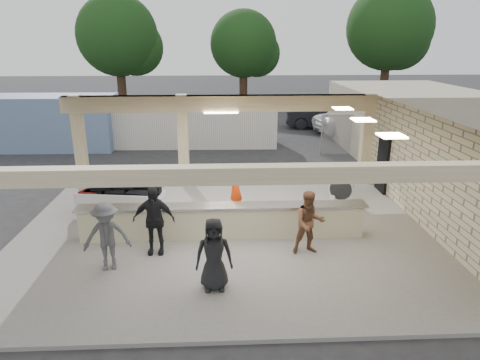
{
  "coord_description": "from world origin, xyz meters",
  "views": [
    {
      "loc": [
        -0.02,
        -11.73,
        5.51
      ],
      "look_at": [
        0.56,
        1.0,
        1.33
      ],
      "focal_mm": 32.0,
      "sensor_mm": 36.0,
      "label": 1
    }
  ],
  "objects_px": {
    "car_dark": "(324,116)",
    "passenger_b": "(154,220)",
    "luggage_cart": "(121,192)",
    "drum_fan": "(341,188)",
    "baggage_handler": "(235,188)",
    "passenger_a": "(309,223)",
    "baggage_counter": "(223,221)",
    "container_white": "(169,122)",
    "passenger_d": "(214,254)",
    "car_white_a": "(360,121)",
    "container_blue": "(12,123)",
    "car_white_b": "(396,124)",
    "passenger_c": "(107,236)"
  },
  "relations": [
    {
      "from": "car_dark",
      "to": "passenger_b",
      "type": "bearing_deg",
      "value": 163.02
    },
    {
      "from": "luggage_cart",
      "to": "drum_fan",
      "type": "relative_size",
      "value": 2.82
    },
    {
      "from": "baggage_handler",
      "to": "passenger_a",
      "type": "bearing_deg",
      "value": 63.97
    },
    {
      "from": "baggage_counter",
      "to": "baggage_handler",
      "type": "distance_m",
      "value": 1.93
    },
    {
      "from": "baggage_handler",
      "to": "container_white",
      "type": "height_order",
      "value": "container_white"
    },
    {
      "from": "passenger_d",
      "to": "car_white_a",
      "type": "xyz_separation_m",
      "value": [
        8.68,
        17.0,
        -0.18
      ]
    },
    {
      "from": "car_dark",
      "to": "container_blue",
      "type": "relative_size",
      "value": 0.45
    },
    {
      "from": "drum_fan",
      "to": "car_white_b",
      "type": "height_order",
      "value": "car_white_b"
    },
    {
      "from": "baggage_counter",
      "to": "drum_fan",
      "type": "height_order",
      "value": "baggage_counter"
    },
    {
      "from": "car_white_b",
      "to": "container_white",
      "type": "bearing_deg",
      "value": 120.3
    },
    {
      "from": "passenger_a",
      "to": "passenger_d",
      "type": "distance_m",
      "value": 2.95
    },
    {
      "from": "baggage_counter",
      "to": "passenger_d",
      "type": "xyz_separation_m",
      "value": [
        -0.21,
        -2.67,
        0.37
      ]
    },
    {
      "from": "luggage_cart",
      "to": "car_dark",
      "type": "distance_m",
      "value": 17.46
    },
    {
      "from": "car_dark",
      "to": "passenger_d",
      "type": "bearing_deg",
      "value": 169.4
    },
    {
      "from": "passenger_a",
      "to": "car_white_a",
      "type": "distance_m",
      "value": 16.59
    },
    {
      "from": "passenger_b",
      "to": "car_dark",
      "type": "xyz_separation_m",
      "value": [
        8.52,
        17.04,
        -0.23
      ]
    },
    {
      "from": "baggage_counter",
      "to": "car_dark",
      "type": "relative_size",
      "value": 1.7
    },
    {
      "from": "passenger_d",
      "to": "container_white",
      "type": "xyz_separation_m",
      "value": [
        -2.63,
        14.59,
        0.3
      ]
    },
    {
      "from": "car_white_b",
      "to": "car_dark",
      "type": "relative_size",
      "value": 0.88
    },
    {
      "from": "container_white",
      "to": "drum_fan",
      "type": "bearing_deg",
      "value": -51.91
    },
    {
      "from": "car_dark",
      "to": "baggage_counter",
      "type": "bearing_deg",
      "value": 167.05
    },
    {
      "from": "baggage_counter",
      "to": "passenger_b",
      "type": "relative_size",
      "value": 4.39
    },
    {
      "from": "baggage_counter",
      "to": "car_white_a",
      "type": "xyz_separation_m",
      "value": [
        8.47,
        14.33,
        0.19
      ]
    },
    {
      "from": "passenger_d",
      "to": "container_blue",
      "type": "bearing_deg",
      "value": 124.82
    },
    {
      "from": "passenger_b",
      "to": "passenger_d",
      "type": "relative_size",
      "value": 1.09
    },
    {
      "from": "passenger_d",
      "to": "car_white_b",
      "type": "distance_m",
      "value": 19.74
    },
    {
      "from": "baggage_counter",
      "to": "luggage_cart",
      "type": "height_order",
      "value": "luggage_cart"
    },
    {
      "from": "passenger_b",
      "to": "passenger_d",
      "type": "bearing_deg",
      "value": -47.42
    },
    {
      "from": "luggage_cart",
      "to": "baggage_handler",
      "type": "distance_m",
      "value": 3.67
    },
    {
      "from": "passenger_b",
      "to": "container_white",
      "type": "xyz_separation_m",
      "value": [
        -1.04,
        12.78,
        0.22
      ]
    },
    {
      "from": "passenger_c",
      "to": "car_dark",
      "type": "height_order",
      "value": "passenger_c"
    },
    {
      "from": "passenger_c",
      "to": "passenger_d",
      "type": "xyz_separation_m",
      "value": [
        2.61,
        -1.0,
        -0.02
      ]
    },
    {
      "from": "drum_fan",
      "to": "car_dark",
      "type": "xyz_separation_m",
      "value": [
        2.58,
        13.59,
        0.2
      ]
    },
    {
      "from": "luggage_cart",
      "to": "car_white_b",
      "type": "distance_m",
      "value": 18.32
    },
    {
      "from": "passenger_a",
      "to": "container_white",
      "type": "xyz_separation_m",
      "value": [
        -5.11,
        12.98,
        0.29
      ]
    },
    {
      "from": "baggage_handler",
      "to": "passenger_c",
      "type": "height_order",
      "value": "passenger_c"
    },
    {
      "from": "car_white_a",
      "to": "car_dark",
      "type": "bearing_deg",
      "value": 30.27
    },
    {
      "from": "container_blue",
      "to": "drum_fan",
      "type": "bearing_deg",
      "value": -29.72
    },
    {
      "from": "luggage_cart",
      "to": "passenger_b",
      "type": "bearing_deg",
      "value": -53.51
    },
    {
      "from": "baggage_counter",
      "to": "container_blue",
      "type": "relative_size",
      "value": 0.77
    },
    {
      "from": "car_white_b",
      "to": "container_white",
      "type": "xyz_separation_m",
      "value": [
        -13.41,
        -1.96,
        0.58
      ]
    },
    {
      "from": "baggage_counter",
      "to": "container_white",
      "type": "xyz_separation_m",
      "value": [
        -2.85,
        11.92,
        0.67
      ]
    },
    {
      "from": "drum_fan",
      "to": "car_white_a",
      "type": "bearing_deg",
      "value": 93.79
    },
    {
      "from": "passenger_d",
      "to": "car_white_b",
      "type": "xyz_separation_m",
      "value": [
        10.77,
        16.54,
        -0.28
      ]
    },
    {
      "from": "baggage_handler",
      "to": "luggage_cart",
      "type": "bearing_deg",
      "value": -57.68
    },
    {
      "from": "luggage_cart",
      "to": "car_white_a",
      "type": "relative_size",
      "value": 0.49
    },
    {
      "from": "luggage_cart",
      "to": "baggage_handler",
      "type": "xyz_separation_m",
      "value": [
        3.67,
        0.03,
        0.05
      ]
    },
    {
      "from": "drum_fan",
      "to": "car_dark",
      "type": "bearing_deg",
      "value": 103.32
    },
    {
      "from": "baggage_counter",
      "to": "container_white",
      "type": "height_order",
      "value": "container_white"
    },
    {
      "from": "luggage_cart",
      "to": "car_white_b",
      "type": "bearing_deg",
      "value": 49.45
    }
  ]
}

